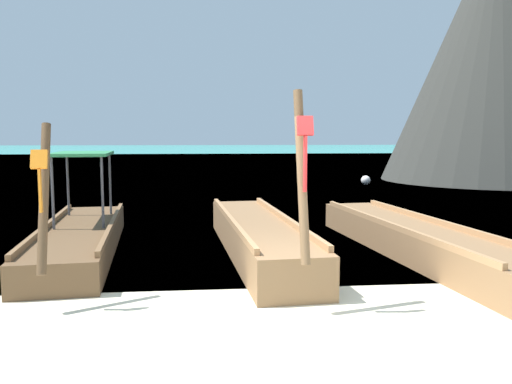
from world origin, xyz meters
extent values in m
plane|color=beige|center=(0.00, 0.00, 0.00)|extent=(120.00, 120.00, 0.00)
plane|color=#2DB29E|center=(0.00, 61.36, 0.00)|extent=(120.00, 120.00, 0.00)
cube|color=brown|center=(-3.34, 4.03, 0.25)|extent=(1.86, 5.99, 0.50)
cube|color=brown|center=(-3.93, 3.97, 0.55)|extent=(0.62, 5.40, 0.10)
cube|color=brown|center=(-2.74, 4.09, 0.55)|extent=(0.62, 5.40, 0.10)
cylinder|color=brown|center=(-3.02, 0.89, 1.46)|extent=(0.20, 0.84, 1.95)
cube|color=orange|center=(-3.00, 0.70, 1.95)|extent=(0.21, 0.16, 0.25)
cube|color=orange|center=(-3.00, 0.68, 1.56)|extent=(0.04, 0.08, 0.56)
cylinder|color=#4C4C51|center=(-3.77, 3.84, 1.18)|extent=(0.05, 0.05, 1.36)
cylinder|color=#4C4C51|center=(-2.88, 3.93, 1.18)|extent=(0.05, 0.05, 1.36)
cylinder|color=#4C4C51|center=(-3.94, 5.60, 1.18)|extent=(0.05, 0.05, 1.36)
cylinder|color=#4C4C51|center=(-3.05, 5.69, 1.18)|extent=(0.05, 0.05, 1.36)
cube|color=#2D844C|center=(-3.41, 4.76, 1.89)|extent=(1.28, 2.07, 0.06)
cube|color=olive|center=(0.06, 3.60, 0.32)|extent=(1.62, 6.22, 0.64)
cube|color=#AF7F52|center=(-0.46, 3.55, 0.69)|extent=(0.54, 5.64, 0.10)
cube|color=#AF7F52|center=(0.58, 3.64, 0.69)|extent=(0.54, 5.64, 0.10)
cylinder|color=brown|center=(0.32, 0.45, 1.74)|extent=(0.17, 0.60, 2.22)
cube|color=red|center=(0.33, 0.31, 2.37)|extent=(0.21, 0.13, 0.25)
cube|color=red|center=(0.33, 0.29, 1.90)|extent=(0.04, 0.08, 0.70)
cube|color=olive|center=(3.01, 3.20, 0.28)|extent=(1.90, 7.00, 0.56)
cube|color=#AF7F52|center=(2.48, 3.14, 0.61)|extent=(0.78, 6.34, 0.10)
cube|color=#AF7F52|center=(3.54, 3.26, 0.61)|extent=(0.78, 6.34, 0.10)
cone|color=#383833|center=(13.36, 19.04, 6.50)|extent=(10.68, 10.68, 12.99)
sphere|color=white|center=(6.36, 17.16, 0.22)|extent=(0.43, 0.43, 0.43)
camera|label=1|loc=(-0.88, -6.08, 2.25)|focal=36.44mm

